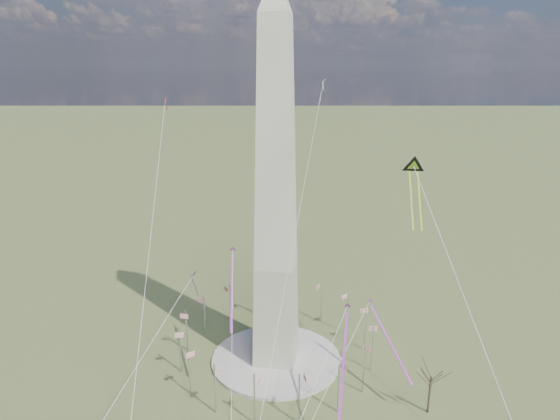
# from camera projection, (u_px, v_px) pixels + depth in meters

# --- Properties ---
(ground) EXTENTS (2000.00, 2000.00, 0.00)m
(ground) POSITION_uv_depth(u_px,v_px,m) (276.00, 360.00, 139.31)
(ground) COLOR #485329
(ground) RESTS_ON ground
(plaza) EXTENTS (36.00, 36.00, 0.80)m
(plaza) POSITION_uv_depth(u_px,v_px,m) (276.00, 359.00, 139.20)
(plaza) COLOR #B0A8A0
(plaza) RESTS_ON ground
(washington_monument) EXTENTS (15.56, 15.56, 100.00)m
(washington_monument) POSITION_uv_depth(u_px,v_px,m) (276.00, 194.00, 125.86)
(washington_monument) COLOR #B4AD97
(washington_monument) RESTS_ON plaza
(flagpole_ring) EXTENTS (54.40, 54.40, 13.00)m
(flagpole_ring) POSITION_uv_depth(u_px,v_px,m) (276.00, 337.00, 137.27)
(flagpole_ring) COLOR #B7BBBE
(flagpole_ring) RESTS_ON ground
(tree_near) EXTENTS (8.36, 8.36, 14.62)m
(tree_near) POSITION_uv_depth(u_px,v_px,m) (431.00, 374.00, 115.55)
(tree_near) COLOR #423828
(tree_near) RESTS_ON ground
(kite_delta_black) EXTENTS (6.88, 18.51, 15.39)m
(kite_delta_black) POSITION_uv_depth(u_px,v_px,m) (414.00, 170.00, 130.56)
(kite_delta_black) COLOR black
(kite_delta_black) RESTS_ON ground
(kite_diamond_purple) EXTENTS (1.64, 2.69, 8.58)m
(kite_diamond_purple) POSITION_uv_depth(u_px,v_px,m) (194.00, 277.00, 140.77)
(kite_diamond_purple) COLOR navy
(kite_diamond_purple) RESTS_ON ground
(kite_streamer_left) EXTENTS (2.30, 24.62, 16.92)m
(kite_streamer_left) POSITION_uv_depth(u_px,v_px,m) (345.00, 344.00, 113.04)
(kite_streamer_left) COLOR #FF2A28
(kite_streamer_left) RESTS_ON ground
(kite_streamer_mid) EXTENTS (5.99, 19.80, 13.81)m
(kite_streamer_mid) POSITION_uv_depth(u_px,v_px,m) (232.00, 278.00, 123.24)
(kite_streamer_mid) COLOR #FF2A28
(kite_streamer_mid) RESTS_ON ground
(kite_streamer_right) EXTENTS (11.92, 17.23, 13.62)m
(kite_streamer_right) POSITION_uv_depth(u_px,v_px,m) (384.00, 330.00, 124.48)
(kite_streamer_right) COLOR #FF2A28
(kite_streamer_right) RESTS_ON ground
(kite_small_red) EXTENTS (1.02, 1.70, 4.02)m
(kite_small_red) POSITION_uv_depth(u_px,v_px,m) (165.00, 101.00, 154.50)
(kite_small_red) COLOR red
(kite_small_red) RESTS_ON ground
(kite_small_white) EXTENTS (1.31, 1.91, 4.02)m
(kite_small_white) POSITION_uv_depth(u_px,v_px,m) (323.00, 83.00, 160.12)
(kite_small_white) COLOR white
(kite_small_white) RESTS_ON ground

